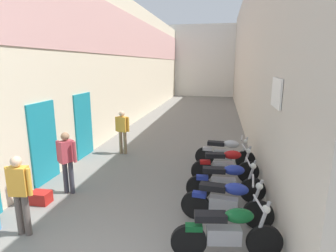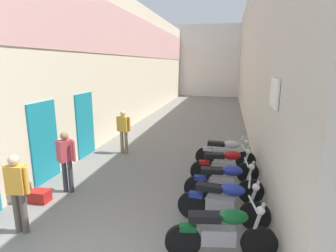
{
  "view_description": "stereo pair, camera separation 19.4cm",
  "coord_description": "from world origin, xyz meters",
  "px_view_note": "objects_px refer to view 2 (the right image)",
  "views": [
    {
      "loc": [
        1.75,
        -2.9,
        3.18
      ],
      "look_at": [
        0.22,
        5.0,
        1.34
      ],
      "focal_mm": 29.23,
      "sensor_mm": 36.0,
      "label": 1
    },
    {
      "loc": [
        1.94,
        -2.86,
        3.18
      ],
      "look_at": [
        0.22,
        5.0,
        1.34
      ],
      "focal_mm": 29.23,
      "sensor_mm": 36.0,
      "label": 2
    }
  ],
  "objects_px": {
    "pedestrian_mid_alley": "(66,157)",
    "motorcycle_fourth": "(225,165)",
    "motorcycle_second": "(223,202)",
    "umbrella_leaning": "(19,177)",
    "pedestrian_by_doorway": "(17,188)",
    "motorcycle_nearest": "(222,232)",
    "plastic_crate": "(40,196)",
    "pedestrian_further_down": "(124,129)",
    "motorcycle_third": "(224,182)",
    "motorcycle_fifth": "(225,153)"
  },
  "relations": [
    {
      "from": "motorcycle_fourth",
      "to": "pedestrian_by_doorway",
      "type": "xyz_separation_m",
      "value": [
        -3.77,
        -3.17,
        0.42
      ]
    },
    {
      "from": "motorcycle_fourth",
      "to": "umbrella_leaning",
      "type": "distance_m",
      "value": 5.07
    },
    {
      "from": "motorcycle_second",
      "to": "pedestrian_mid_alley",
      "type": "height_order",
      "value": "pedestrian_mid_alley"
    },
    {
      "from": "plastic_crate",
      "to": "pedestrian_by_doorway",
      "type": "bearing_deg",
      "value": -67.72
    },
    {
      "from": "motorcycle_fifth",
      "to": "umbrella_leaning",
      "type": "xyz_separation_m",
      "value": [
        -4.54,
        -3.33,
        0.18
      ]
    },
    {
      "from": "motorcycle_nearest",
      "to": "pedestrian_mid_alley",
      "type": "relative_size",
      "value": 1.17
    },
    {
      "from": "pedestrian_by_doorway",
      "to": "motorcycle_fourth",
      "type": "bearing_deg",
      "value": 40.06
    },
    {
      "from": "motorcycle_fifth",
      "to": "pedestrian_mid_alley",
      "type": "height_order",
      "value": "pedestrian_mid_alley"
    },
    {
      "from": "motorcycle_third",
      "to": "umbrella_leaning",
      "type": "relative_size",
      "value": 1.92
    },
    {
      "from": "motorcycle_second",
      "to": "motorcycle_third",
      "type": "bearing_deg",
      "value": 90.0
    },
    {
      "from": "motorcycle_fourth",
      "to": "pedestrian_by_doorway",
      "type": "distance_m",
      "value": 4.94
    },
    {
      "from": "plastic_crate",
      "to": "umbrella_leaning",
      "type": "distance_m",
      "value": 0.66
    },
    {
      "from": "pedestrian_by_doorway",
      "to": "motorcycle_second",
      "type": "bearing_deg",
      "value": 16.27
    },
    {
      "from": "motorcycle_nearest",
      "to": "pedestrian_further_down",
      "type": "distance_m",
      "value": 6.07
    },
    {
      "from": "pedestrian_by_doorway",
      "to": "umbrella_leaning",
      "type": "xyz_separation_m",
      "value": [
        -0.78,
        0.91,
        -0.24
      ]
    },
    {
      "from": "pedestrian_by_doorway",
      "to": "plastic_crate",
      "type": "distance_m",
      "value": 1.44
    },
    {
      "from": "motorcycle_second",
      "to": "umbrella_leaning",
      "type": "height_order",
      "value": "motorcycle_second"
    },
    {
      "from": "pedestrian_mid_alley",
      "to": "motorcycle_fourth",
      "type": "bearing_deg",
      "value": 20.31
    },
    {
      "from": "motorcycle_fourth",
      "to": "umbrella_leaning",
      "type": "xyz_separation_m",
      "value": [
        -4.54,
        -2.25,
        0.18
      ]
    },
    {
      "from": "plastic_crate",
      "to": "pedestrian_further_down",
      "type": "bearing_deg",
      "value": 80.68
    },
    {
      "from": "motorcycle_second",
      "to": "motorcycle_fourth",
      "type": "distance_m",
      "value": 2.07
    },
    {
      "from": "motorcycle_fourth",
      "to": "motorcycle_fifth",
      "type": "bearing_deg",
      "value": 90.0
    },
    {
      "from": "pedestrian_by_doorway",
      "to": "plastic_crate",
      "type": "relative_size",
      "value": 3.57
    },
    {
      "from": "motorcycle_nearest",
      "to": "plastic_crate",
      "type": "height_order",
      "value": "motorcycle_nearest"
    },
    {
      "from": "plastic_crate",
      "to": "umbrella_leaning",
      "type": "xyz_separation_m",
      "value": [
        -0.32,
        -0.21,
        0.54
      ]
    },
    {
      "from": "motorcycle_third",
      "to": "umbrella_leaning",
      "type": "bearing_deg",
      "value": -165.73
    },
    {
      "from": "motorcycle_fifth",
      "to": "pedestrian_further_down",
      "type": "relative_size",
      "value": 1.18
    },
    {
      "from": "motorcycle_fourth",
      "to": "motorcycle_nearest",
      "type": "bearing_deg",
      "value": -90.0
    },
    {
      "from": "motorcycle_nearest",
      "to": "pedestrian_further_down",
      "type": "relative_size",
      "value": 1.17
    },
    {
      "from": "motorcycle_fourth",
      "to": "plastic_crate",
      "type": "height_order",
      "value": "motorcycle_fourth"
    },
    {
      "from": "motorcycle_fifth",
      "to": "umbrella_leaning",
      "type": "bearing_deg",
      "value": -143.73
    },
    {
      "from": "motorcycle_third",
      "to": "pedestrian_further_down",
      "type": "distance_m",
      "value": 4.62
    },
    {
      "from": "pedestrian_by_doorway",
      "to": "pedestrian_mid_alley",
      "type": "distance_m",
      "value": 1.74
    },
    {
      "from": "pedestrian_further_down",
      "to": "motorcycle_second",
      "type": "bearing_deg",
      "value": -46.88
    },
    {
      "from": "pedestrian_by_doorway",
      "to": "plastic_crate",
      "type": "xyz_separation_m",
      "value": [
        -0.46,
        1.12,
        -0.78
      ]
    },
    {
      "from": "motorcycle_third",
      "to": "motorcycle_second",
      "type": "bearing_deg",
      "value": -90.0
    },
    {
      "from": "motorcycle_second",
      "to": "pedestrian_by_doorway",
      "type": "distance_m",
      "value": 3.94
    },
    {
      "from": "pedestrian_mid_alley",
      "to": "umbrella_leaning",
      "type": "distance_m",
      "value": 1.1
    },
    {
      "from": "motorcycle_third",
      "to": "plastic_crate",
      "type": "bearing_deg",
      "value": -167.39
    },
    {
      "from": "motorcycle_fourth",
      "to": "pedestrian_mid_alley",
      "type": "relative_size",
      "value": 1.17
    },
    {
      "from": "umbrella_leaning",
      "to": "pedestrian_by_doorway",
      "type": "bearing_deg",
      "value": -49.55
    },
    {
      "from": "motorcycle_fourth",
      "to": "pedestrian_further_down",
      "type": "bearing_deg",
      "value": 153.74
    },
    {
      "from": "motorcycle_nearest",
      "to": "motorcycle_fifth",
      "type": "bearing_deg",
      "value": 90.0
    },
    {
      "from": "motorcycle_third",
      "to": "pedestrian_further_down",
      "type": "bearing_deg",
      "value": 141.4
    },
    {
      "from": "motorcycle_second",
      "to": "pedestrian_mid_alley",
      "type": "relative_size",
      "value": 1.18
    },
    {
      "from": "pedestrian_further_down",
      "to": "umbrella_leaning",
      "type": "relative_size",
      "value": 1.63
    },
    {
      "from": "pedestrian_by_doorway",
      "to": "pedestrian_further_down",
      "type": "xyz_separation_m",
      "value": [
        0.17,
        4.94,
        0.0
      ]
    },
    {
      "from": "motorcycle_second",
      "to": "motorcycle_third",
      "type": "relative_size",
      "value": 1.0
    },
    {
      "from": "umbrella_leaning",
      "to": "motorcycle_fourth",
      "type": "bearing_deg",
      "value": 26.37
    },
    {
      "from": "motorcycle_fifth",
      "to": "umbrella_leaning",
      "type": "height_order",
      "value": "motorcycle_fifth"
    }
  ]
}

